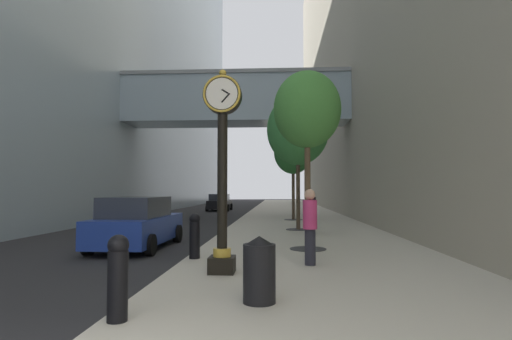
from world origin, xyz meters
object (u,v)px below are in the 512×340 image
street_clock (222,160)px  car_black_near (220,203)px  bollard_nearest (118,276)px  car_blue_mid (137,223)px  street_tree_mid_far (293,152)px  street_tree_mid_near (298,130)px  bollard_third (195,235)px  street_tree_near (307,111)px  trash_bin (259,268)px  pedestrian_walking (312,211)px  pedestrian_by_clock (310,224)px

street_clock → car_black_near: 29.08m
bollard_nearest → car_blue_mid: car_blue_mid is taller
bollard_nearest → street_tree_mid_far: 19.44m
bollard_nearest → street_tree_mid_near: 13.80m
bollard_nearest → car_blue_mid: (-2.47, 7.72, 0.07)m
street_tree_mid_near → car_black_near: 20.49m
bollard_third → street_tree_mid_near: 9.26m
street_clock → car_blue_mid: (-3.44, 4.46, -1.75)m
street_clock → street_tree_near: size_ratio=0.82×
trash_bin → pedestrian_walking: 10.03m
street_tree_mid_near → pedestrian_walking: bearing=-77.2°
street_clock → car_blue_mid: size_ratio=0.97×
street_tree_mid_near → pedestrian_walking: street_tree_mid_near is taller
bollard_third → street_tree_near: bearing=30.5°
street_tree_mid_far → pedestrian_walking: 8.59m
street_clock → street_tree_near: bearing=59.8°
street_clock → car_black_near: street_clock is taller
street_tree_near → car_black_near: street_tree_near is taller
bollard_nearest → car_black_near: size_ratio=0.29×
street_tree_mid_near → street_tree_mid_far: bearing=90.0°
street_tree_near → street_tree_mid_near: bearing=90.0°
bollard_third → car_blue_mid: car_blue_mid is taller
street_tree_mid_near → car_black_near: (-6.37, 19.09, -3.89)m
trash_bin → car_blue_mid: 7.99m
bollard_nearest → car_blue_mid: size_ratio=0.26×
bollard_third → trash_bin: 4.46m
bollard_nearest → street_tree_near: street_tree_near is taller
pedestrian_walking → car_blue_mid: pedestrian_walking is taller
bollard_nearest → street_tree_mid_near: street_tree_mid_near is taller
trash_bin → car_blue_mid: car_blue_mid is taller
bollard_nearest → bollard_third: 5.06m
pedestrian_walking → trash_bin: bearing=-99.4°
street_clock → trash_bin: 3.08m
street_tree_near → pedestrian_walking: bearing=83.6°
street_clock → bollard_third: bearing=118.4°
street_clock → pedestrian_by_clock: 2.66m
trash_bin → car_black_near: size_ratio=0.26×
street_clock → street_tree_mid_far: (2.10, 15.63, 1.62)m
bollard_third → street_tree_mid_far: bearing=77.5°
car_blue_mid → street_tree_mid_near: bearing=42.9°
trash_bin → car_black_near: car_black_near is taller
street_tree_near → street_tree_mid_near: street_tree_mid_near is taller
car_black_near → car_blue_mid: size_ratio=0.89×
trash_bin → street_clock: bearing=112.1°
street_tree_near → car_black_near: size_ratio=1.34×
street_tree_mid_near → trash_bin: size_ratio=5.85×
bollard_third → street_tree_near: 5.07m
bollard_third → car_blue_mid: (-2.47, 2.66, 0.07)m
bollard_third → street_tree_mid_far: (3.08, 13.83, 3.44)m
street_tree_mid_near → car_blue_mid: size_ratio=1.34×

